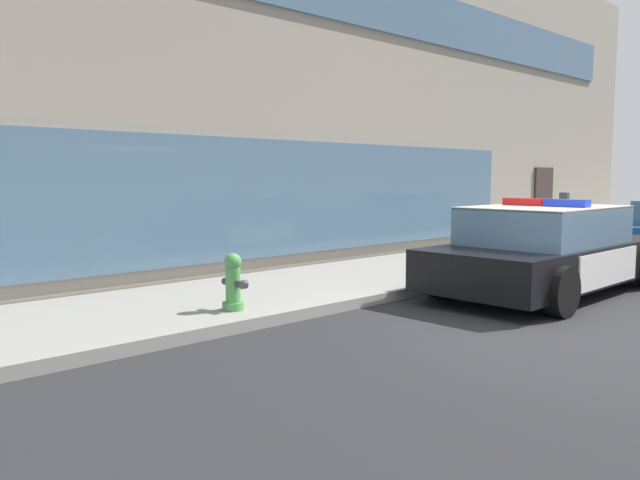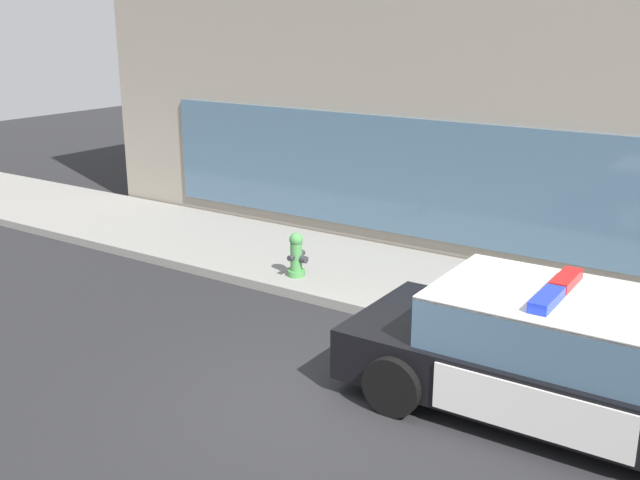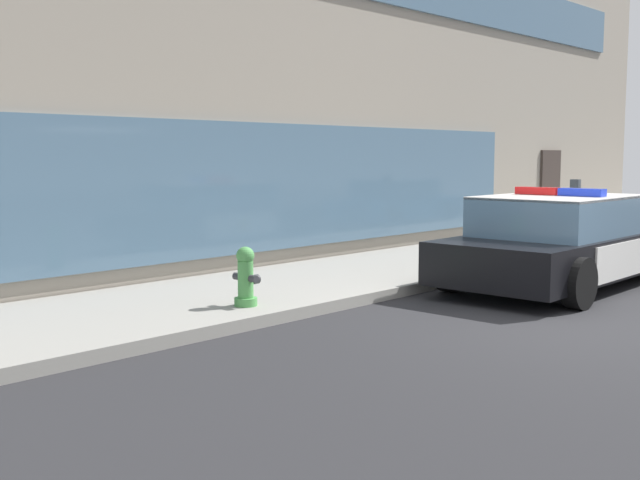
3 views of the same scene
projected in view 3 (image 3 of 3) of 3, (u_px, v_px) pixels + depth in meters
ground at (562, 321)px, 9.33m from camera, size 48.00×48.00×0.00m
sidewalk at (329, 280)px, 11.90m from camera, size 48.00×2.90×0.15m
storefront_building at (223, 77)px, 17.64m from camera, size 23.93×8.94×7.47m
police_cruiser at (562, 242)px, 11.72m from camera, size 4.83×2.19×1.49m
fire_hydrant at (246, 277)px, 9.45m from camera, size 0.34×0.39×0.73m
parking_meter at (575, 200)px, 15.72m from camera, size 0.12×0.18×1.34m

